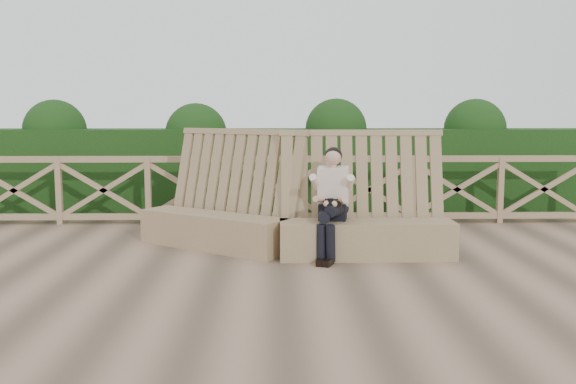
{
  "coord_description": "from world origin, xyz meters",
  "views": [
    {
      "loc": [
        -0.09,
        -6.79,
        1.8
      ],
      "look_at": [
        0.05,
        0.4,
        0.9
      ],
      "focal_mm": 40.0,
      "sensor_mm": 36.0,
      "label": 1
    }
  ],
  "objects": [
    {
      "name": "bench",
      "position": [
        0.09,
        1.38,
        0.4
      ],
      "size": [
        4.06,
        1.89,
        1.59
      ],
      "rotation": [
        0.0,
        0.0,
        -0.24
      ],
      "color": "#896E4E",
      "rests_on": "ground"
    },
    {
      "name": "ground",
      "position": [
        0.0,
        0.0,
        0.0
      ],
      "size": [
        60.0,
        60.0,
        0.0
      ],
      "primitive_type": "plane",
      "color": "brown",
      "rests_on": "ground"
    },
    {
      "name": "woman",
      "position": [
        0.6,
        1.01,
        0.74
      ],
      "size": [
        0.47,
        0.83,
        1.37
      ],
      "rotation": [
        0.0,
        0.0,
        -0.19
      ],
      "color": "black",
      "rests_on": "ground"
    },
    {
      "name": "guardrail",
      "position": [
        0.0,
        3.5,
        0.55
      ],
      "size": [
        10.1,
        0.09,
        1.1
      ],
      "color": "#8B7051",
      "rests_on": "ground"
    },
    {
      "name": "hedge",
      "position": [
        0.0,
        4.7,
        0.75
      ],
      "size": [
        12.0,
        1.2,
        1.5
      ],
      "primitive_type": "cube",
      "color": "black",
      "rests_on": "ground"
    }
  ]
}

